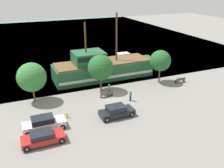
% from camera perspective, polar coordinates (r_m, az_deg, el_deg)
% --- Properties ---
extents(ground_plane, '(160.00, 160.00, 0.00)m').
position_cam_1_polar(ground_plane, '(35.81, -0.09, -3.12)').
color(ground_plane, gray).
extents(water_surface, '(80.00, 80.00, 0.00)m').
position_cam_1_polar(water_surface, '(76.40, -13.30, 10.14)').
color(water_surface, slate).
rests_on(water_surface, ground).
extents(pirate_ship, '(18.03, 5.33, 10.80)m').
position_cam_1_polar(pirate_ship, '(42.70, -2.35, 3.74)').
color(pirate_ship, '#1E5633').
rests_on(pirate_ship, water_surface).
extents(moored_boat_dockside, '(6.24, 2.21, 1.46)m').
position_cam_1_polar(moored_boat_dockside, '(53.37, 2.90, 6.17)').
color(moored_boat_dockside, maroon).
rests_on(moored_boat_dockside, water_surface).
extents(parked_car_curb_front, '(4.28, 1.93, 1.47)m').
position_cam_1_polar(parked_car_curb_front, '(30.66, 1.05, -6.23)').
color(parked_car_curb_front, black).
rests_on(parked_car_curb_front, ground_plane).
extents(parked_car_curb_mid, '(4.65, 1.85, 1.57)m').
position_cam_1_polar(parked_car_curb_mid, '(29.15, -15.33, -8.67)').
color(parked_car_curb_mid, white).
rests_on(parked_car_curb_mid, ground_plane).
extents(parked_car_curb_rear, '(4.38, 1.92, 1.32)m').
position_cam_1_polar(parked_car_curb_rear, '(26.94, -15.54, -11.72)').
color(parked_car_curb_rear, '#B21E1E').
rests_on(parked_car_curb_rear, ground_plane).
extents(fire_hydrant, '(0.42, 0.25, 0.76)m').
position_cam_1_polar(fire_hydrant, '(31.01, -10.28, -6.94)').
color(fire_hydrant, yellow).
rests_on(fire_hydrant, ground_plane).
extents(bench_promenade_east, '(1.85, 0.45, 0.85)m').
position_cam_1_polar(bench_promenade_east, '(35.82, -1.22, -2.33)').
color(bench_promenade_east, '#4C4742').
rests_on(bench_promenade_east, ground_plane).
extents(bench_promenade_west, '(1.76, 0.45, 0.85)m').
position_cam_1_polar(bench_promenade_west, '(42.43, 15.32, 0.88)').
color(bench_promenade_west, '#4C4742').
rests_on(bench_promenade_west, ground_plane).
extents(pedestrian_walking_near, '(0.32, 0.32, 1.67)m').
position_cam_1_polar(pedestrian_walking_near, '(36.31, -0.65, -1.27)').
color(pedestrian_walking_near, '#232838').
rests_on(pedestrian_walking_near, ground_plane).
extents(pedestrian_walking_far, '(0.32, 0.32, 1.57)m').
position_cam_1_polar(pedestrian_walking_far, '(34.62, 4.24, -2.68)').
color(pedestrian_walking_far, '#232838').
rests_on(pedestrian_walking_far, ground_plane).
extents(tree_row_east, '(3.94, 3.94, 5.54)m').
position_cam_1_polar(tree_row_east, '(35.00, -17.89, 1.48)').
color(tree_row_east, brown).
rests_on(tree_row_east, ground_plane).
extents(tree_row_mideast, '(3.78, 3.78, 5.63)m').
position_cam_1_polar(tree_row_mideast, '(36.67, -2.64, 3.77)').
color(tree_row_mideast, brown).
rests_on(tree_row_mideast, ground_plane).
extents(tree_row_midwest, '(3.37, 3.37, 5.40)m').
position_cam_1_polar(tree_row_midwest, '(40.67, 10.99, 5.23)').
color(tree_row_midwest, brown).
rests_on(tree_row_midwest, ground_plane).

